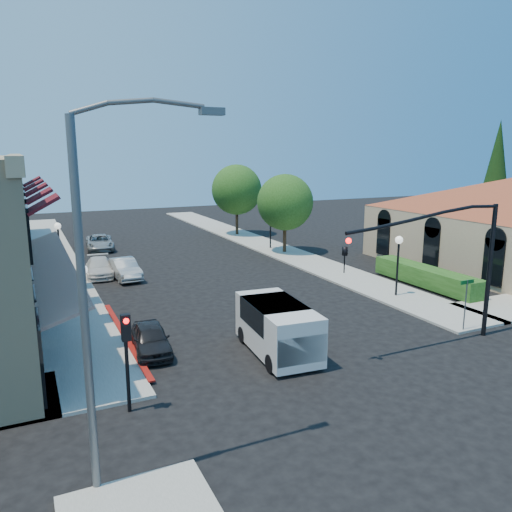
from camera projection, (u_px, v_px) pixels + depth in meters
name	position (u px, v px, depth m)	size (l,w,h in m)	color
ground	(360.00, 382.00, 18.10)	(120.00, 120.00, 0.00)	black
sidewalk_left	(53.00, 260.00, 38.33)	(3.50, 50.00, 0.12)	gray
sidewalk_right	(258.00, 243.00, 45.65)	(3.50, 50.00, 0.12)	gray
curb_red_strip	(125.00, 339.00, 22.30)	(0.25, 10.00, 0.06)	maroon
mission_building	(511.00, 214.00, 36.71)	(30.12, 30.12, 6.40)	tan
hedge	(425.00, 287.00, 30.96)	(1.40, 8.00, 1.10)	#1E4714
conifer_far	(496.00, 173.00, 44.44)	(3.20, 3.20, 11.00)	#321F14
street_tree_a	(285.00, 202.00, 40.40)	(4.56, 4.56, 6.48)	#321F14
street_tree_b	(237.00, 190.00, 49.17)	(4.94, 4.94, 7.02)	#321F14
signal_mast_arm	(456.00, 251.00, 21.04)	(8.01, 0.39, 6.00)	black
secondary_signal	(126.00, 345.00, 15.53)	(0.28, 0.42, 3.32)	black
cobra_streetlight	(98.00, 283.00, 11.43)	(3.60, 0.25, 9.31)	#595B5E
street_name_sign	(466.00, 297.00, 22.84)	(0.80, 0.06, 2.50)	#595B5E
lamppost_left_near	(83.00, 284.00, 21.07)	(0.44, 0.44, 3.57)	black
lamppost_left_far	(58.00, 235.00, 33.46)	(0.44, 0.44, 3.57)	black
lamppost_right_near	(398.00, 251.00, 28.18)	(0.44, 0.44, 3.57)	black
lamppost_right_far	(270.00, 218.00, 42.34)	(0.44, 0.44, 3.57)	black
white_van	(278.00, 326.00, 20.45)	(2.46, 4.94, 2.12)	silver
parked_car_a	(151.00, 339.00, 20.70)	(1.43, 3.56, 1.21)	black
parked_car_b	(124.00, 269.00, 32.78)	(1.42, 4.08, 1.34)	#A9ADAE
parked_car_c	(99.00, 267.00, 33.48)	(1.69, 4.15, 1.21)	silver
parked_car_d	(100.00, 242.00, 42.47)	(2.13, 4.62, 1.28)	#9D9FA1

